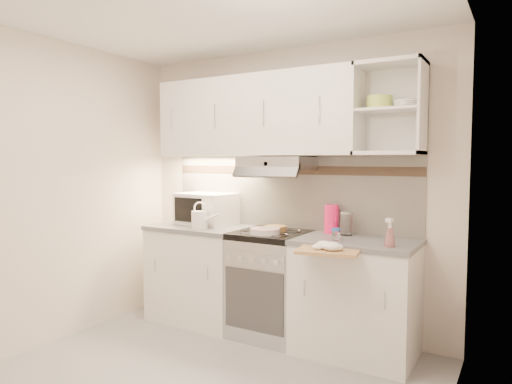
# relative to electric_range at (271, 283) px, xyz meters

# --- Properties ---
(room_shell) EXTENTS (3.04, 2.84, 2.52)m
(room_shell) POSITION_rel_electric_range_xyz_m (0.00, -0.73, 1.18)
(room_shell) COLOR beige
(room_shell) RESTS_ON ground
(base_cabinet_left) EXTENTS (0.90, 0.60, 0.86)m
(base_cabinet_left) POSITION_rel_electric_range_xyz_m (-0.75, 0.00, -0.02)
(base_cabinet_left) COLOR white
(base_cabinet_left) RESTS_ON ground
(worktop_left) EXTENTS (0.92, 0.62, 0.04)m
(worktop_left) POSITION_rel_electric_range_xyz_m (-0.75, 0.00, 0.43)
(worktop_left) COLOR slate
(worktop_left) RESTS_ON base_cabinet_left
(base_cabinet_right) EXTENTS (0.90, 0.60, 0.86)m
(base_cabinet_right) POSITION_rel_electric_range_xyz_m (0.75, 0.00, -0.02)
(base_cabinet_right) COLOR white
(base_cabinet_right) RESTS_ON ground
(worktop_right) EXTENTS (0.92, 0.62, 0.04)m
(worktop_right) POSITION_rel_electric_range_xyz_m (0.75, 0.00, 0.43)
(worktop_right) COLOR slate
(worktop_right) RESTS_ON base_cabinet_right
(electric_range) EXTENTS (0.60, 0.60, 0.90)m
(electric_range) POSITION_rel_electric_range_xyz_m (0.00, 0.00, 0.00)
(electric_range) COLOR #B7B7BC
(electric_range) RESTS_ON ground
(microwave) EXTENTS (0.55, 0.43, 0.29)m
(microwave) POSITION_rel_electric_range_xyz_m (-0.77, 0.12, 0.60)
(microwave) COLOR white
(microwave) RESTS_ON worktop_left
(watering_can) EXTENTS (0.28, 0.15, 0.24)m
(watering_can) POSITION_rel_electric_range_xyz_m (-0.63, -0.16, 0.54)
(watering_can) COLOR white
(watering_can) RESTS_ON worktop_left
(plate_stack) EXTENTS (0.25, 0.25, 0.05)m
(plate_stack) POSITION_rel_electric_range_xyz_m (0.01, -0.12, 0.47)
(plate_stack) COLOR silver
(plate_stack) RESTS_ON electric_range
(bread_loaf) EXTENTS (0.19, 0.19, 0.05)m
(bread_loaf) POSITION_rel_electric_range_xyz_m (0.02, 0.04, 0.47)
(bread_loaf) COLOR #AC873C
(bread_loaf) RESTS_ON electric_range
(pink_pitcher) EXTENTS (0.13, 0.12, 0.24)m
(pink_pitcher) POSITION_rel_electric_range_xyz_m (0.47, 0.19, 0.57)
(pink_pitcher) COLOR #FD1862
(pink_pitcher) RESTS_ON worktop_right
(glass_jar) EXTENTS (0.10, 0.10, 0.19)m
(glass_jar) POSITION_rel_electric_range_xyz_m (0.62, 0.15, 0.55)
(glass_jar) COLOR white
(glass_jar) RESTS_ON worktop_right
(spice_jar) EXTENTS (0.07, 0.07, 0.10)m
(spice_jar) POSITION_rel_electric_range_xyz_m (0.63, -0.13, 0.50)
(spice_jar) COLOR white
(spice_jar) RESTS_ON worktop_right
(spray_bottle) EXTENTS (0.08, 0.08, 0.22)m
(spray_bottle) POSITION_rel_electric_range_xyz_m (1.04, -0.17, 0.53)
(spray_bottle) COLOR pink
(spray_bottle) RESTS_ON worktop_right
(cutting_board) EXTENTS (0.49, 0.45, 0.02)m
(cutting_board) POSITION_rel_electric_range_xyz_m (0.67, -0.35, 0.42)
(cutting_board) COLOR #B2765A
(cutting_board) RESTS_ON base_cabinet_right
(dish_towel) EXTENTS (0.26, 0.24, 0.06)m
(dish_towel) POSITION_rel_electric_range_xyz_m (0.68, -0.39, 0.46)
(dish_towel) COLOR white
(dish_towel) RESTS_ON cutting_board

